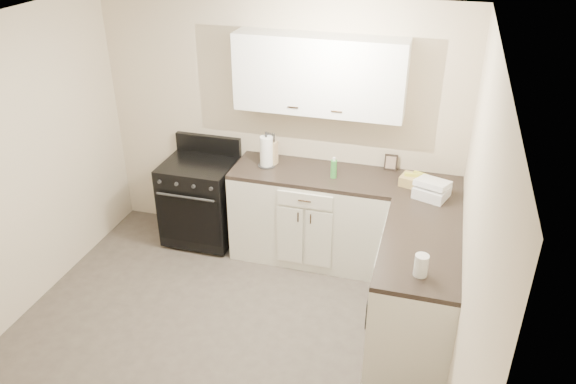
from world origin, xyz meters
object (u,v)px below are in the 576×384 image
(stove, at_px, (201,201))
(wicker_basket, at_px, (416,181))
(countertop_grill, at_px, (432,192))
(knife_block, at_px, (271,153))
(paper_towel, at_px, (266,152))

(stove, bearing_deg, wicker_basket, 0.21)
(stove, relative_size, countertop_grill, 3.19)
(stove, bearing_deg, countertop_grill, -4.12)
(wicker_basket, bearing_deg, countertop_grill, -50.02)
(knife_block, distance_m, wicker_basket, 1.40)
(paper_towel, xyz_separation_m, wicker_basket, (1.42, -0.03, -0.10))
(paper_towel, bearing_deg, stove, -176.81)
(knife_block, relative_size, wicker_basket, 0.86)
(knife_block, relative_size, countertop_grill, 0.87)
(countertop_grill, bearing_deg, paper_towel, -168.06)
(knife_block, height_order, wicker_basket, knife_block)
(paper_towel, relative_size, countertop_grill, 1.12)
(knife_block, height_order, paper_towel, paper_towel)
(stove, bearing_deg, knife_block, 7.21)
(knife_block, xyz_separation_m, paper_towel, (-0.03, -0.05, 0.03))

